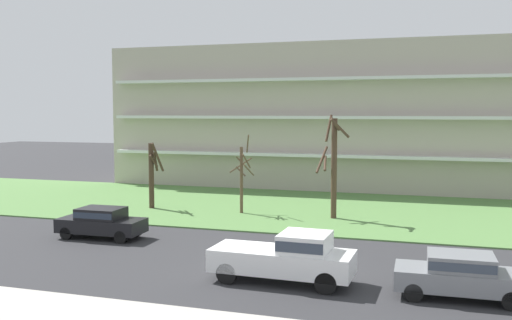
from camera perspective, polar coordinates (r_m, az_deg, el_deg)
ground at (r=23.99m, az=2.50°, el=-10.72°), size 160.00×160.00×0.00m
grass_lawn_strip at (r=37.37m, az=8.03°, el=-5.04°), size 80.00×16.00×0.08m
apartment_building at (r=50.46m, az=10.66°, el=4.30°), size 42.52×12.50×12.01m
tree_far_left at (r=37.99m, az=-10.41°, el=-1.33°), size 0.90×1.24×4.47m
tree_left at (r=35.57m, az=-1.40°, el=-1.60°), size 1.69×1.69×5.04m
tree_center at (r=34.02m, az=7.77°, el=-0.38°), size 1.95×1.93×6.28m
pickup_white_near_left at (r=21.66m, az=3.24°, el=-9.66°), size 5.46×2.16×1.95m
sedan_black_center_left at (r=30.09m, az=-15.31°, el=-5.97°), size 4.44×1.90×1.57m
sedan_gray_center_right at (r=21.12m, az=19.89°, el=-10.73°), size 4.44×1.90×1.57m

